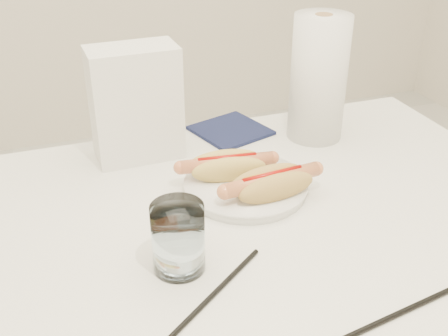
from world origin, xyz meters
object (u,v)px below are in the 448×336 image
object	(u,v)px
water_glass	(178,238)
napkin_box	(136,104)
hotdog_right	(272,184)
hotdog_left	(227,166)
paper_towel_roll	(318,78)
plate	(246,187)
table	(229,253)

from	to	relation	value
water_glass	napkin_box	world-z (taller)	napkin_box
napkin_box	hotdog_right	bearing A→B (deg)	-56.95
water_glass	hotdog_left	bearing A→B (deg)	53.57
hotdog_right	napkin_box	xyz separation A→B (m)	(-0.18, 0.26, 0.07)
paper_towel_roll	plate	bearing A→B (deg)	-143.60
paper_towel_roll	table	bearing A→B (deg)	-138.55
table	hotdog_left	distance (m)	0.17
napkin_box	plate	bearing A→B (deg)	-55.03
table	paper_towel_roll	xyz separation A→B (m)	(0.30, 0.26, 0.19)
table	water_glass	world-z (taller)	water_glass
plate	water_glass	bearing A→B (deg)	-135.83
hotdog_left	paper_towel_roll	xyz separation A→B (m)	(0.26, 0.14, 0.09)
table	hotdog_left	xyz separation A→B (m)	(0.04, 0.13, 0.10)
plate	water_glass	xyz separation A→B (m)	(-0.17, -0.17, 0.05)
water_glass	paper_towel_roll	bearing A→B (deg)	39.97
hotdog_right	napkin_box	world-z (taller)	napkin_box
water_glass	paper_towel_roll	size ratio (longest dim) A/B	0.41
paper_towel_roll	water_glass	bearing A→B (deg)	-140.03
plate	hotdog_right	distance (m)	0.07
hotdog_right	water_glass	xyz separation A→B (m)	(-0.20, -0.12, 0.01)
water_glass	plate	bearing A→B (deg)	44.17
water_glass	napkin_box	xyz separation A→B (m)	(0.02, 0.38, 0.06)
table	hotdog_right	xyz separation A→B (m)	(0.09, 0.04, 0.10)
table	hotdog_left	bearing A→B (deg)	71.97
hotdog_left	napkin_box	distance (m)	0.23
table	napkin_box	xyz separation A→B (m)	(-0.09, 0.30, 0.18)
napkin_box	water_glass	bearing A→B (deg)	-94.60
hotdog_left	hotdog_right	distance (m)	0.10
table	hotdog_right	size ratio (longest dim) A/B	6.44
plate	napkin_box	xyz separation A→B (m)	(-0.16, 0.21, 0.11)
table	plate	world-z (taller)	plate
plate	table	bearing A→B (deg)	-125.56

